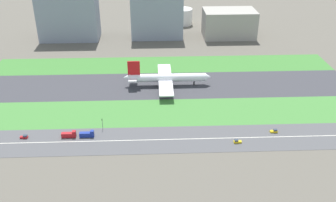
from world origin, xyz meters
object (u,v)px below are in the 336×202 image
airliner (166,78)px  car_1 (24,137)px  office_tower (229,23)px  fuel_tank_east (240,18)px  traffic_light (102,123)px  hangar_building (157,16)px  truck_1 (87,134)px  truck_0 (69,135)px  car_2 (237,141)px  car_0 (274,131)px  terminal_building (69,16)px  fuel_tank_centre (211,16)px  fuel_tank_west (182,17)px

airliner → car_1: airliner is taller
office_tower → fuel_tank_east: office_tower is taller
traffic_light → hangar_building: size_ratio=0.14×
office_tower → fuel_tank_east: 50.41m
truck_1 → truck_0: bearing=180.0°
truck_1 → traffic_light: (8.10, 7.99, 2.62)m
car_2 → office_tower: size_ratio=0.09×
car_2 → car_0: size_ratio=1.00×
terminal_building → fuel_tank_centre: bearing=17.0°
airliner → office_tower: bearing=59.2°
hangar_building → office_tower: 72.96m
airliner → fuel_tank_west: size_ratio=2.93×
truck_1 → traffic_light: 11.68m
hangar_building → truck_1: bearing=-103.6°
terminal_building → hangar_building: 86.41m
office_tower → car_0: bearing=-91.8°
car_1 → hangar_building: 200.16m
airliner → traffic_light: airliner is taller
truck_1 → hangar_building: 188.37m
car_0 → office_tower: size_ratio=0.09×
fuel_tank_east → hangar_building: bearing=-154.4°
truck_1 → terminal_building: (-42.35, 182.00, 21.59)m
traffic_light → fuel_tank_centre: bearing=66.2°
hangar_building → fuel_tank_centre: hangar_building is taller
car_2 → fuel_tank_centre: bearing=-94.3°
car_1 → fuel_tank_centre: fuel_tank_centre is taller
truck_1 → office_tower: bearing=57.4°
car_2 → office_tower: office_tower is taller
fuel_tank_centre → fuel_tank_east: 33.63m
car_0 → traffic_light: size_ratio=0.61×
terminal_building → fuel_tank_west: bearing=21.3°
fuel_tank_west → fuel_tank_east: 65.23m
car_1 → office_tower: 238.08m
car_2 → fuel_tank_centre: size_ratio=0.22×
car_0 → traffic_light: bearing=175.5°
traffic_light → office_tower: office_tower is taller
hangar_building → car_2: bearing=-77.5°
hangar_building → fuel_tank_west: (28.80, 45.00, -13.48)m
terminal_building → fuel_tank_west: (115.20, 45.00, -14.58)m
car_2 → fuel_tank_east: size_ratio=0.21×
car_1 → fuel_tank_east: 286.39m
truck_0 → fuel_tank_centre: bearing=63.1°
airliner → hangar_building: hangar_building is taller
car_1 → truck_1: bearing=-0.0°
hangar_building → fuel_tank_east: 105.42m
fuel_tank_west → car_1: bearing=-115.7°
car_1 → fuel_tank_west: size_ratio=0.20×
truck_0 → hangar_building: bearing=73.3°
hangar_building → fuel_tank_west: 55.10m
hangar_building → office_tower: size_ratio=0.99×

